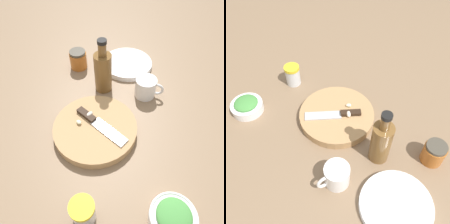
{
  "view_description": "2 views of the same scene",
  "coord_description": "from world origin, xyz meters",
  "views": [
    {
      "loc": [
        0.43,
        0.04,
        0.58
      ],
      "look_at": [
        -0.0,
        0.01,
        0.05
      ],
      "focal_mm": 35.0,
      "sensor_mm": 36.0,
      "label": 1
    },
    {
      "loc": [
        -0.37,
        0.35,
        0.69
      ],
      "look_at": [
        0.02,
        -0.02,
        0.06
      ],
      "focal_mm": 40.0,
      "sensor_mm": 36.0,
      "label": 2
    }
  ],
  "objects": [
    {
      "name": "ground_plane",
      "position": [
        0.0,
        0.0,
        0.0
      ],
      "size": [
        5.0,
        5.0,
        0.0
      ],
      "primitive_type": "plane",
      "color": "#7F664C"
    },
    {
      "name": "cutting_board",
      "position": [
        0.04,
        -0.04,
        0.02
      ],
      "size": [
        0.26,
        0.26,
        0.03
      ],
      "color": "tan",
      "rests_on": "ground_plane"
    },
    {
      "name": "chef_knife",
      "position": [
        0.03,
        -0.03,
        0.03
      ],
      "size": [
        0.15,
        0.17,
        0.01
      ],
      "rotation": [
        0.0,
        0.0,
        5.59
      ],
      "color": "black",
      "rests_on": "cutting_board"
    },
    {
      "name": "garlic_cloves",
      "position": [
        0.01,
        -0.07,
        0.04
      ],
      "size": [
        0.07,
        0.06,
        0.02
      ],
      "color": "#EFEBC2",
      "rests_on": "cutting_board"
    },
    {
      "name": "herb_bowl",
      "position": [
        0.29,
        0.17,
        0.02
      ],
      "size": [
        0.11,
        0.11,
        0.05
      ],
      "color": "white",
      "rests_on": "ground_plane"
    },
    {
      "name": "spice_jar",
      "position": [
        0.29,
        -0.04,
        0.04
      ],
      "size": [
        0.06,
        0.06,
        0.08
      ],
      "color": "silver",
      "rests_on": "ground_plane"
    },
    {
      "name": "coffee_mug",
      "position": [
        -0.14,
        0.13,
        0.04
      ],
      "size": [
        0.07,
        0.1,
        0.07
      ],
      "color": "white",
      "rests_on": "ground_plane"
    },
    {
      "name": "plate_stack",
      "position": [
        -0.3,
        0.06,
        0.01
      ],
      "size": [
        0.2,
        0.2,
        0.02
      ],
      "color": "white",
      "rests_on": "ground_plane"
    },
    {
      "name": "honey_jar",
      "position": [
        -0.29,
        -0.14,
        0.04
      ],
      "size": [
        0.07,
        0.07,
        0.08
      ],
      "color": "#B26023",
      "rests_on": "ground_plane"
    },
    {
      "name": "oil_bottle",
      "position": [
        -0.16,
        -0.03,
        0.08
      ],
      "size": [
        0.06,
        0.06,
        0.2
      ],
      "color": "brown",
      "rests_on": "ground_plane"
    }
  ]
}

